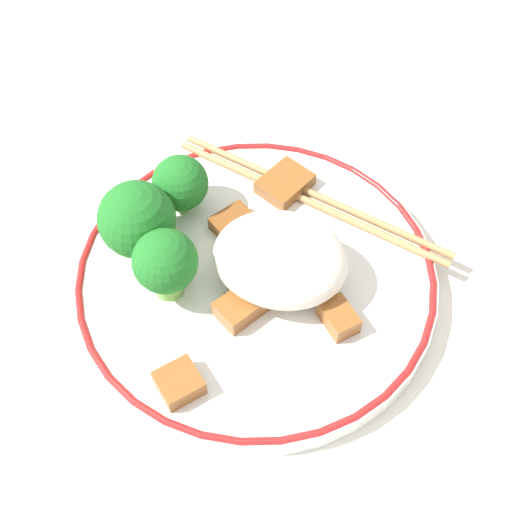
{
  "coord_description": "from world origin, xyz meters",
  "views": [
    {
      "loc": [
        0.08,
        -0.27,
        0.43
      ],
      "look_at": [
        0.0,
        0.0,
        0.04
      ],
      "focal_mm": 50.0,
      "sensor_mm": 36.0,
      "label": 1
    }
  ],
  "objects": [
    {
      "name": "ground_plane",
      "position": [
        0.0,
        0.0,
        0.0
      ],
      "size": [
        3.0,
        3.0,
        0.0
      ],
      "primitive_type": "plane",
      "color": "silver"
    },
    {
      "name": "plate",
      "position": [
        0.0,
        0.0,
        0.01
      ],
      "size": [
        0.25,
        0.25,
        0.02
      ],
      "color": "white",
      "rests_on": "ground_plane"
    },
    {
      "name": "rice_mound",
      "position": [
        0.02,
        -0.0,
        0.04
      ],
      "size": [
        0.09,
        0.08,
        0.05
      ],
      "color": "white",
      "rests_on": "plate"
    },
    {
      "name": "broccoli_back_left",
      "position": [
        -0.07,
        0.04,
        0.04
      ],
      "size": [
        0.04,
        0.04,
        0.05
      ],
      "color": "#72AD4C",
      "rests_on": "plate"
    },
    {
      "name": "broccoli_back_center",
      "position": [
        -0.08,
        0.0,
        0.05
      ],
      "size": [
        0.05,
        0.05,
        0.06
      ],
      "color": "#72AD4C",
      "rests_on": "plate"
    },
    {
      "name": "broccoli_back_right",
      "position": [
        -0.05,
        -0.03,
        0.05
      ],
      "size": [
        0.04,
        0.04,
        0.06
      ],
      "color": "#72AD4C",
      "rests_on": "plate"
    },
    {
      "name": "meat_near_front",
      "position": [
        0.06,
        -0.02,
        0.02
      ],
      "size": [
        0.03,
        0.03,
        0.01
      ],
      "color": "brown",
      "rests_on": "plate"
    },
    {
      "name": "meat_near_left",
      "position": [
        -0.0,
        0.08,
        0.02
      ],
      "size": [
        0.04,
        0.05,
        0.01
      ],
      "color": "brown",
      "rests_on": "plate"
    },
    {
      "name": "meat_near_right",
      "position": [
        -0.02,
        -0.1,
        0.02
      ],
      "size": [
        0.04,
        0.04,
        0.01
      ],
      "color": "brown",
      "rests_on": "plate"
    },
    {
      "name": "meat_near_back",
      "position": [
        0.02,
        0.03,
        0.02
      ],
      "size": [
        0.03,
        0.03,
        0.01
      ],
      "color": "brown",
      "rests_on": "plate"
    },
    {
      "name": "meat_on_rice_edge",
      "position": [
        0.0,
        -0.03,
        0.02
      ],
      "size": [
        0.04,
        0.04,
        0.01
      ],
      "color": "brown",
      "rests_on": "plate"
    },
    {
      "name": "meat_mid_left",
      "position": [
        -0.02,
        0.03,
        0.02
      ],
      "size": [
        0.05,
        0.05,
        0.01
      ],
      "color": "brown",
      "rests_on": "plate"
    },
    {
      "name": "chopsticks",
      "position": [
        0.02,
        0.08,
        0.02
      ],
      "size": [
        0.22,
        0.07,
        0.01
      ],
      "color": "#AD8451",
      "rests_on": "plate"
    }
  ]
}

